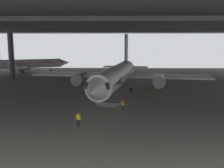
{
  "coord_description": "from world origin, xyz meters",
  "views": [
    {
      "loc": [
        1.42,
        -48.76,
        9.99
      ],
      "look_at": [
        0.49,
        -2.49,
        2.64
      ],
      "focal_mm": 42.01,
      "sensor_mm": 36.0,
      "label": 1
    }
  ],
  "objects": [
    {
      "name": "crew_worker_near_nose",
      "position": [
        -3.19,
        -18.72,
        1.02
      ],
      "size": [
        0.55,
        0.27,
        1.77
      ],
      "color": "#232838",
      "rests_on": "ground_plane"
    },
    {
      "name": "baggage_tug",
      "position": [
        10.1,
        7.42,
        0.53
      ],
      "size": [
        1.36,
        2.25,
        0.9
      ],
      "color": "yellow",
      "rests_on": "ground_plane"
    },
    {
      "name": "airplane_main",
      "position": [
        1.34,
        2.37,
        3.55
      ],
      "size": [
        37.54,
        38.45,
        11.98
      ],
      "color": "white",
      "rests_on": "ground_plane"
    },
    {
      "name": "hangar_structure",
      "position": [
        -0.06,
        13.75,
        14.3
      ],
      "size": [
        121.0,
        99.0,
        14.92
      ],
      "color": "#4C4F54",
      "rests_on": "ground_plane"
    },
    {
      "name": "ground_plane",
      "position": [
        0.0,
        0.0,
        0.0
      ],
      "size": [
        110.0,
        110.0,
        0.0
      ],
      "primitive_type": "plane",
      "color": "gray"
    },
    {
      "name": "crew_worker_by_stairs",
      "position": [
        2.25,
        -11.09,
        0.92
      ],
      "size": [
        0.52,
        0.34,
        1.62
      ],
      "color": "#232838",
      "rests_on": "ground_plane"
    },
    {
      "name": "boarding_stairs",
      "position": [
        0.14,
        -8.24,
        0.74
      ],
      "size": [
        4.48,
        2.15,
        4.76
      ],
      "color": "slate",
      "rests_on": "ground_plane"
    },
    {
      "name": "airplane_distant",
      "position": [
        -28.7,
        37.59,
        3.02
      ],
      "size": [
        26.81,
        26.76,
        9.15
      ],
      "color": "white",
      "rests_on": "ground_plane"
    }
  ]
}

